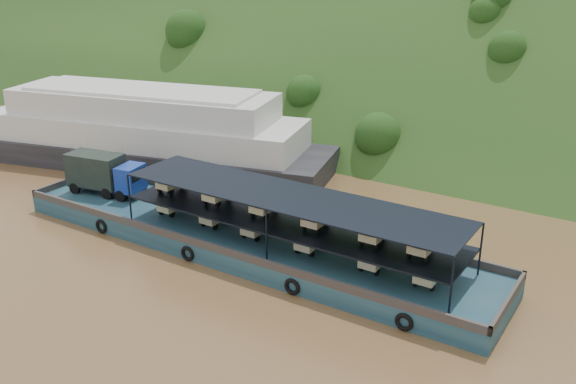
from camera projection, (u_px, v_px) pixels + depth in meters
The scene contains 4 objects.
ground at pixel (289, 257), 42.17m from camera, with size 160.00×160.00×0.00m, color brown.
hillside at pixel (464, 131), 70.49m from camera, with size 140.00×28.00×28.00m, color #1C3814.
cargo_barge at pixel (235, 231), 43.40m from camera, with size 35.00×7.18×4.54m.
passenger_ferry at pixel (145, 131), 59.18m from camera, with size 36.17×17.03×7.11m.
Camera 1 is at (20.24, -31.91, 19.21)m, focal length 40.00 mm.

